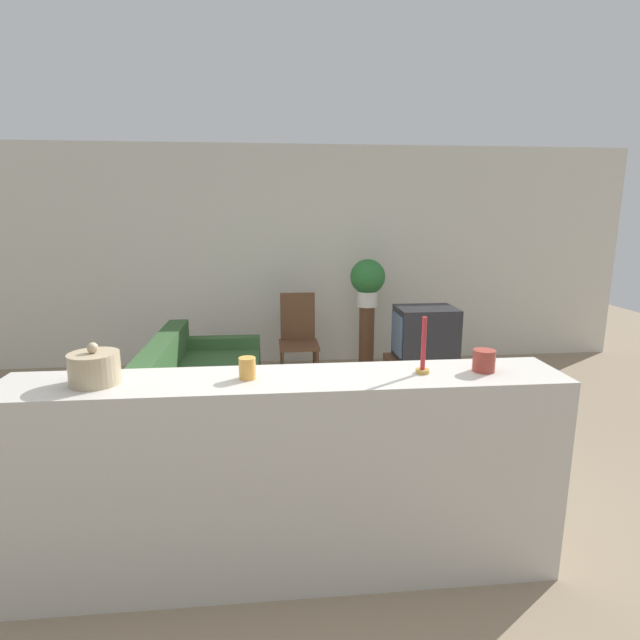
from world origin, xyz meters
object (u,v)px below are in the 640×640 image
at_px(wooden_chair, 298,335).
at_px(potted_plant, 368,280).
at_px(television, 425,333).
at_px(decorative_bowl, 95,368).
at_px(couch, 201,394).

height_order(wooden_chair, potted_plant, potted_plant).
xyz_separation_m(television, decorative_bowl, (-2.41, -2.49, 0.49)).
relative_size(potted_plant, decorative_bowl, 2.35).
bearing_deg(potted_plant, decorative_bowl, -120.67).
relative_size(wooden_chair, decorative_bowl, 4.24).
distance_m(wooden_chair, potted_plant, 1.03).
height_order(couch, wooden_chair, wooden_chair).
distance_m(television, decorative_bowl, 3.50).
distance_m(wooden_chair, decorative_bowl, 3.40).
xyz_separation_m(couch, wooden_chair, (0.95, 1.12, 0.26)).
bearing_deg(couch, potted_plant, 35.96).
bearing_deg(television, couch, -168.11).
distance_m(potted_plant, decorative_bowl, 3.85).
bearing_deg(potted_plant, couch, -144.04).
relative_size(couch, potted_plant, 3.60).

